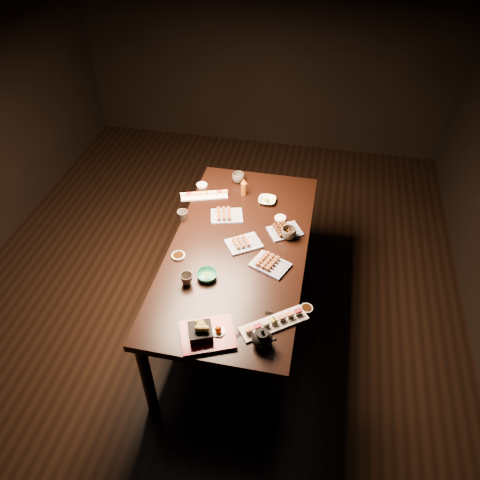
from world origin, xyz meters
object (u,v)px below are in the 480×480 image
sushi_platter_near (274,322)px  sushi_platter_far (204,194)px  teacup_near_left (187,279)px  condiment_bottle (244,187)px  yakitori_plate_right (270,262)px  tempura_tray (207,330)px  teacup_far_right (238,178)px  dining_table (239,285)px  edamame_bowl_green (207,276)px  teapot (262,337)px  yakitori_plate_center (244,241)px  yakitori_plate_left (227,214)px  teacup_mid_right (289,233)px  teacup_far_left (183,215)px  edamame_bowl_cream (267,201)px

sushi_platter_near → sushi_platter_far: 1.29m
teacup_near_left → condiment_bottle: bearing=80.6°
yakitori_plate_right → tempura_tray: 0.66m
teacup_far_right → dining_table: bearing=-78.1°
edamame_bowl_green → yakitori_plate_right: bearing=26.6°
teacup_near_left → condiment_bottle: 0.99m
teapot → yakitori_plate_center: bearing=109.7°
dining_table → sushi_platter_near: (0.33, -0.59, 0.40)m
yakitori_plate_left → teacup_far_right: size_ratio=2.34×
yakitori_plate_left → teapot: 1.12m
yakitori_plate_center → yakitori_plate_left: bearing=90.1°
teapot → sushi_platter_far: bearing=119.1°
yakitori_plate_center → yakitori_plate_left: (-0.18, 0.27, 0.00)m
teacup_near_left → teapot: size_ratio=0.59×
yakitori_plate_left → teacup_near_left: size_ratio=2.80×
yakitori_plate_left → yakitori_plate_right: bearing=-63.5°
sushi_platter_far → condiment_bottle: (0.29, 0.09, 0.05)m
edamame_bowl_green → teapot: size_ratio=0.95×
yakitori_plate_left → teacup_near_left: bearing=-113.0°
sushi_platter_far → yakitori_plate_center: yakitori_plate_center is taller
teacup_near_left → teacup_mid_right: size_ratio=0.78×
teacup_near_left → sushi_platter_near: bearing=-19.6°
sushi_platter_near → yakitori_plate_center: yakitori_plate_center is taller
yakitori_plate_left → teacup_far_left: teacup_far_left is taller
yakitori_plate_right → teacup_mid_right: size_ratio=2.24×
tempura_tray → teapot: teapot is taller
condiment_bottle → teacup_near_left: bearing=-99.4°
sushi_platter_far → edamame_bowl_green: bearing=87.5°
sushi_platter_far → teacup_mid_right: bearing=134.8°
sushi_platter_near → teapot: teapot is taller
teacup_mid_right → teacup_far_left: size_ratio=1.37×
tempura_tray → teacup_mid_right: size_ratio=2.86×
dining_table → tempura_tray: bearing=-102.8°
teacup_mid_right → teapot: bearing=-92.0°
teapot → edamame_bowl_cream: bearing=99.3°
sushi_platter_far → yakitori_plate_center: size_ratio=1.57×
sushi_platter_far → teapot: 1.40m
tempura_tray → dining_table: bearing=66.0°
dining_table → condiment_bottle: bearing=86.3°
sushi_platter_far → yakitori_plate_right: yakitori_plate_right is taller
edamame_bowl_cream → tempura_tray: bearing=-95.6°
edamame_bowl_green → teacup_mid_right: (0.45, 0.48, 0.02)m
yakitori_plate_center → sushi_platter_far: bearing=96.5°
condiment_bottle → teacup_far_right: bearing=116.0°
dining_table → teacup_mid_right: size_ratio=17.57×
yakitori_plate_left → condiment_bottle: size_ratio=1.63×
condiment_bottle → yakitori_plate_left: bearing=-103.1°
dining_table → teacup_mid_right: teacup_mid_right is taller
yakitori_plate_right → teacup_near_left: size_ratio=2.87×
tempura_tray → yakitori_plate_right: bearing=45.0°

